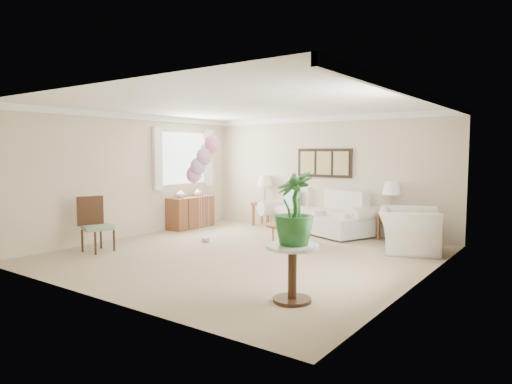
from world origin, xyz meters
TOP-DOWN VIEW (x-y plane):
  - ground_plane at (0.00, 0.00)m, footprint 6.00×6.00m
  - room_shell at (-0.11, 0.09)m, footprint 6.04×6.04m
  - wall_art_triptych at (0.00, 2.96)m, footprint 1.35×0.06m
  - sofa at (0.04, 2.82)m, footprint 2.97×1.83m
  - end_table_left at (-1.53, 2.82)m, footprint 0.53×0.48m
  - end_table_right at (1.60, 2.85)m, footprint 0.49×0.45m
  - lamp_left at (-1.53, 2.82)m, footprint 0.37×0.37m
  - lamp_right at (1.60, 2.85)m, footprint 0.37×0.37m
  - coffee_table at (0.14, 1.15)m, footprint 0.80×0.80m
  - decor_bowl at (0.14, 1.15)m, footprint 0.28×0.28m
  - armchair at (2.26, 1.94)m, footprint 1.36×1.46m
  - side_table at (2.00, -1.70)m, footprint 0.64×0.64m
  - potted_plant at (2.00, -1.68)m, footprint 0.62×0.62m
  - accent_chair at (-2.36, -1.38)m, footprint 0.63×0.63m
  - credenza at (-2.76, 1.50)m, footprint 0.46×1.20m
  - vase_white at (-2.74, 1.15)m, footprint 0.25×0.25m
  - vase_sage at (-2.74, 1.73)m, footprint 0.25×0.25m
  - balloon_cluster at (-1.32, 0.37)m, footprint 0.61×0.60m

SIDE VIEW (x-z plane):
  - ground_plane at x=0.00m, z-range 0.00..0.00m
  - credenza at x=-2.76m, z-range 0.00..0.74m
  - coffee_table at x=0.14m, z-range 0.17..0.57m
  - sofa at x=0.04m, z-range -0.10..0.87m
  - armchair at x=2.26m, z-range 0.00..0.78m
  - decor_bowl at x=0.14m, z-range 0.40..0.46m
  - end_table_right at x=1.60m, z-range 0.18..0.72m
  - end_table_left at x=-1.53m, z-range 0.19..0.77m
  - accent_chair at x=-2.36m, z-range 0.02..1.02m
  - side_table at x=2.00m, z-range 0.18..0.87m
  - vase_sage at x=-2.74m, z-range 0.74..0.93m
  - vase_white at x=-2.74m, z-range 0.74..0.95m
  - lamp_right at x=1.60m, z-range 0.71..1.37m
  - lamp_left at x=-1.53m, z-range 0.75..1.41m
  - potted_plant at x=2.00m, z-range 0.69..1.56m
  - wall_art_triptych at x=0.00m, z-range 1.23..1.88m
  - room_shell at x=-0.11m, z-range 0.33..2.93m
  - balloon_cluster at x=-1.32m, z-range 0.60..2.73m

